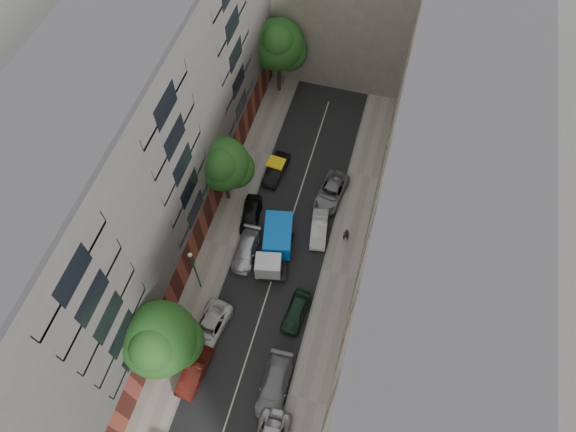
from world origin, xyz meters
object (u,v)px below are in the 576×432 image
(tree_far, at_px, (279,47))
(lamp_post, at_px, (194,267))
(tree_mid, at_px, (223,166))
(tarp_truck, at_px, (275,245))
(car_left_5, at_px, (276,169))
(pedestrian, at_px, (346,235))
(car_left_2, at_px, (209,328))
(car_right_2, at_px, (296,312))
(car_left_3, at_px, (246,250))
(car_right_1, at_px, (274,386))
(car_left_4, at_px, (251,214))
(tree_near, at_px, (160,341))
(car_right_4, at_px, (331,192))
(car_right_3, at_px, (319,229))
(car_left_1, at_px, (194,371))

(tree_far, height_order, lamp_post, tree_far)
(tree_mid, bearing_deg, tarp_truck, -36.43)
(car_left_5, relative_size, lamp_post, 0.70)
(tree_mid, relative_size, pedestrian, 4.68)
(car_left_2, height_order, car_right_2, car_right_2)
(car_left_3, relative_size, car_left_5, 1.08)
(car_left_5, height_order, car_right_1, car_right_1)
(car_left_2, bearing_deg, car_left_4, 98.47)
(lamp_post, bearing_deg, tree_near, -87.08)
(car_right_4, bearing_deg, car_right_2, -82.91)
(car_right_2, xyz_separation_m, tree_near, (-8.17, -6.51, 4.93))
(car_right_4, bearing_deg, tree_far, 132.74)
(car_right_3, bearing_deg, car_left_4, 172.88)
(lamp_post, bearing_deg, car_right_1, -37.30)
(pedestrian, bearing_deg, car_left_1, 47.15)
(car_left_3, bearing_deg, car_left_2, -96.20)
(car_left_1, relative_size, car_right_2, 1.06)
(car_left_3, relative_size, car_right_4, 0.90)
(tree_near, bearing_deg, car_left_5, 82.83)
(tree_far, bearing_deg, car_left_5, -75.77)
(tree_near, xyz_separation_m, pedestrian, (10.63, 14.61, -4.64))
(tree_near, distance_m, lamp_post, 6.99)
(car_left_1, height_order, car_right_3, car_left_1)
(car_left_3, xyz_separation_m, car_left_5, (0.11, 9.20, 0.04))
(car_left_4, relative_size, car_right_4, 0.84)
(car_left_5, bearing_deg, lamp_post, -96.56)
(car_left_2, bearing_deg, car_left_5, 95.74)
(car_left_2, bearing_deg, tree_near, -109.12)
(car_left_2, height_order, tree_far, tree_far)
(tree_near, bearing_deg, car_left_3, 77.52)
(car_left_1, xyz_separation_m, car_right_1, (6.29, 0.60, 0.05))
(car_left_4, distance_m, car_right_2, 10.27)
(car_left_2, bearing_deg, tree_mid, 110.50)
(tree_near, xyz_separation_m, tree_far, (-0.23, 31.00, 0.50))
(pedestrian, bearing_deg, tree_far, -68.79)
(car_left_1, height_order, car_right_1, car_right_1)
(car_left_3, distance_m, tree_near, 12.22)
(car_left_3, height_order, tree_far, tree_far)
(car_right_3, distance_m, tree_near, 17.52)
(car_right_1, bearing_deg, lamp_post, 140.95)
(tree_far, bearing_deg, car_right_4, -54.85)
(tree_mid, distance_m, pedestrian, 12.43)
(car_right_3, height_order, pedestrian, pedestrian)
(tree_mid, bearing_deg, tree_far, 87.17)
(car_right_4, bearing_deg, car_left_4, -138.52)
(car_left_2, xyz_separation_m, car_right_4, (6.55, 15.60, 0.02))
(car_right_2, height_order, car_right_4, car_right_4)
(car_right_4, bearing_deg, car_left_3, -118.65)
(pedestrian, bearing_deg, car_left_2, 39.47)
(car_left_1, distance_m, car_left_3, 11.21)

